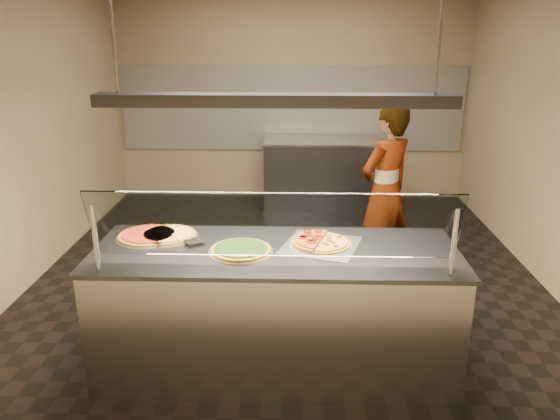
{
  "coord_description": "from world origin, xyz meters",
  "views": [
    {
      "loc": [
        0.09,
        -4.9,
        2.38
      ],
      "look_at": [
        -0.04,
        -0.81,
        1.02
      ],
      "focal_mm": 35.0,
      "sensor_mm": 36.0,
      "label": 1
    }
  ],
  "objects_px": {
    "perforated_tray": "(321,245)",
    "serving_counter": "(276,309)",
    "pizza_cheese": "(168,234)",
    "prep_table": "(321,173)",
    "pizza_spatula": "(184,239)",
    "half_pizza_pepperoni": "(307,241)",
    "heat_lamp_housing": "(275,100)",
    "pizza_spinach": "(241,250)",
    "worker": "(385,190)",
    "pizza_tomato": "(149,235)",
    "half_pizza_sausage": "(335,242)",
    "sneeze_guard": "(273,226)"
  },
  "relations": [
    {
      "from": "pizza_spatula",
      "to": "prep_table",
      "type": "bearing_deg",
      "value": 73.65
    },
    {
      "from": "perforated_tray",
      "to": "half_pizza_sausage",
      "type": "distance_m",
      "value": 0.1
    },
    {
      "from": "pizza_spinach",
      "to": "pizza_spatula",
      "type": "xyz_separation_m",
      "value": [
        -0.42,
        0.16,
        0.01
      ]
    },
    {
      "from": "pizza_cheese",
      "to": "heat_lamp_housing",
      "type": "xyz_separation_m",
      "value": [
        0.8,
        -0.23,
        1.01
      ]
    },
    {
      "from": "perforated_tray",
      "to": "pizza_spatula",
      "type": "bearing_deg",
      "value": 178.39
    },
    {
      "from": "half_pizza_pepperoni",
      "to": "half_pizza_sausage",
      "type": "bearing_deg",
      "value": -0.44
    },
    {
      "from": "half_pizza_pepperoni",
      "to": "pizza_tomato",
      "type": "xyz_separation_m",
      "value": [
        -1.15,
        0.13,
        -0.02
      ]
    },
    {
      "from": "serving_counter",
      "to": "pizza_tomato",
      "type": "bearing_deg",
      "value": 167.3
    },
    {
      "from": "pizza_spatula",
      "to": "worker",
      "type": "relative_size",
      "value": 0.16
    },
    {
      "from": "pizza_spatula",
      "to": "prep_table",
      "type": "xyz_separation_m",
      "value": [
        1.13,
        3.85,
        -0.49
      ]
    },
    {
      "from": "serving_counter",
      "to": "heat_lamp_housing",
      "type": "distance_m",
      "value": 1.48
    },
    {
      "from": "pizza_tomato",
      "to": "prep_table",
      "type": "relative_size",
      "value": 0.29
    },
    {
      "from": "half_pizza_sausage",
      "to": "pizza_cheese",
      "type": "bearing_deg",
      "value": 173.28
    },
    {
      "from": "perforated_tray",
      "to": "pizza_tomato",
      "type": "height_order",
      "value": "pizza_tomato"
    },
    {
      "from": "perforated_tray",
      "to": "pizza_cheese",
      "type": "height_order",
      "value": "pizza_cheese"
    },
    {
      "from": "prep_table",
      "to": "worker",
      "type": "relative_size",
      "value": 0.93
    },
    {
      "from": "half_pizza_sausage",
      "to": "half_pizza_pepperoni",
      "type": "bearing_deg",
      "value": 179.56
    },
    {
      "from": "pizza_tomato",
      "to": "sneeze_guard",
      "type": "bearing_deg",
      "value": -30.58
    },
    {
      "from": "perforated_tray",
      "to": "pizza_cheese",
      "type": "relative_size",
      "value": 1.43
    },
    {
      "from": "serving_counter",
      "to": "worker",
      "type": "relative_size",
      "value": 1.47
    },
    {
      "from": "sneeze_guard",
      "to": "heat_lamp_housing",
      "type": "distance_m",
      "value": 0.8
    },
    {
      "from": "sneeze_guard",
      "to": "pizza_tomato",
      "type": "distance_m",
      "value": 1.13
    },
    {
      "from": "half_pizza_pepperoni",
      "to": "worker",
      "type": "height_order",
      "value": "worker"
    },
    {
      "from": "half_pizza_pepperoni",
      "to": "pizza_spinach",
      "type": "relative_size",
      "value": 1.02
    },
    {
      "from": "pizza_spatula",
      "to": "heat_lamp_housing",
      "type": "height_order",
      "value": "heat_lamp_housing"
    },
    {
      "from": "pizza_spatula",
      "to": "worker",
      "type": "height_order",
      "value": "worker"
    },
    {
      "from": "pizza_cheese",
      "to": "pizza_tomato",
      "type": "height_order",
      "value": "same"
    },
    {
      "from": "pizza_spatula",
      "to": "worker",
      "type": "xyz_separation_m",
      "value": [
        1.68,
        1.63,
        -0.1
      ]
    },
    {
      "from": "pizza_cheese",
      "to": "pizza_spatula",
      "type": "height_order",
      "value": "pizza_spatula"
    },
    {
      "from": "pizza_cheese",
      "to": "prep_table",
      "type": "bearing_deg",
      "value": 71.15
    },
    {
      "from": "half_pizza_sausage",
      "to": "perforated_tray",
      "type": "bearing_deg",
      "value": -179.81
    },
    {
      "from": "half_pizza_sausage",
      "to": "pizza_spinach",
      "type": "relative_size",
      "value": 1.02
    },
    {
      "from": "sneeze_guard",
      "to": "pizza_spatula",
      "type": "relative_size",
      "value": 8.51
    },
    {
      "from": "worker",
      "to": "half_pizza_pepperoni",
      "type": "bearing_deg",
      "value": 24.42
    },
    {
      "from": "half_pizza_sausage",
      "to": "prep_table",
      "type": "height_order",
      "value": "half_pizza_sausage"
    },
    {
      "from": "perforated_tray",
      "to": "serving_counter",
      "type": "bearing_deg",
      "value": -165.19
    },
    {
      "from": "sneeze_guard",
      "to": "pizza_tomato",
      "type": "height_order",
      "value": "sneeze_guard"
    },
    {
      "from": "sneeze_guard",
      "to": "half_pizza_pepperoni",
      "type": "height_order",
      "value": "sneeze_guard"
    },
    {
      "from": "serving_counter",
      "to": "prep_table",
      "type": "distance_m",
      "value": 3.98
    },
    {
      "from": "perforated_tray",
      "to": "heat_lamp_housing",
      "type": "relative_size",
      "value": 0.27
    },
    {
      "from": "serving_counter",
      "to": "prep_table",
      "type": "bearing_deg",
      "value": 83.18
    },
    {
      "from": "pizza_tomato",
      "to": "worker",
      "type": "distance_m",
      "value": 2.49
    },
    {
      "from": "serving_counter",
      "to": "half_pizza_sausage",
      "type": "relative_size",
      "value": 5.56
    },
    {
      "from": "worker",
      "to": "pizza_spinach",
      "type": "bearing_deg",
      "value": 15.34
    },
    {
      "from": "sneeze_guard",
      "to": "half_pizza_pepperoni",
      "type": "distance_m",
      "value": 0.55
    },
    {
      "from": "prep_table",
      "to": "worker",
      "type": "xyz_separation_m",
      "value": [
        0.55,
        -2.22,
        0.39
      ]
    },
    {
      "from": "pizza_tomato",
      "to": "heat_lamp_housing",
      "type": "distance_m",
      "value": 1.39
    },
    {
      "from": "serving_counter",
      "to": "heat_lamp_housing",
      "type": "xyz_separation_m",
      "value": [
        0.0,
        -0.0,
        1.48
      ]
    },
    {
      "from": "serving_counter",
      "to": "worker",
      "type": "bearing_deg",
      "value": 59.51
    },
    {
      "from": "pizza_spatula",
      "to": "half_pizza_pepperoni",
      "type": "bearing_deg",
      "value": -1.67
    }
  ]
}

